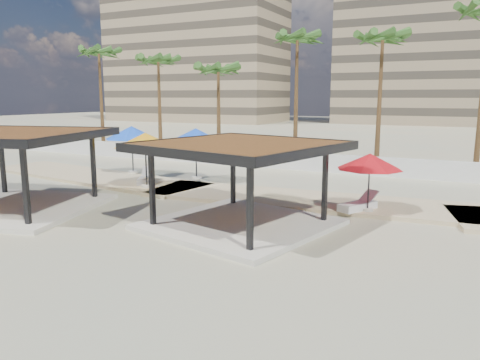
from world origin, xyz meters
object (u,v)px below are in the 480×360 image
Objects in this scene: pavilion_central at (240,177)px; lounger_a at (146,179)px; umbrella_c at (370,162)px; lounger_b at (358,205)px; pavilion_west at (11,163)px; umbrella_a at (132,133)px.

pavilion_central is 9.96m from lounger_a.
pavilion_central is at bearing -134.93° from umbrella_c.
lounger_a is 12.04m from lounger_b.
pavilion_central is 0.92× the size of pavilion_west.
pavilion_west reaches higher than umbrella_a.
pavilion_west is 15.23m from umbrella_c.
pavilion_central is 5.65m from umbrella_c.
pavilion_central is 5.62m from lounger_b.
lounger_b is (13.57, 6.09, -1.70)m from pavilion_west.
umbrella_c is (3.98, 3.99, 0.32)m from pavilion_central.
umbrella_c is 1.94m from lounger_b.
umbrella_c reaches higher than lounger_a.
umbrella_a is at bearing 82.79° from pavilion_west.
pavilion_central is at bearing -2.93° from pavilion_west.
umbrella_c is 1.33× the size of lounger_a.
umbrella_a is 4.30m from lounger_a.
pavilion_west reaches higher than lounger_b.
lounger_b is at bearing 174.32° from umbrella_c.
umbrella_c is (13.97, 6.05, 0.20)m from pavilion_west.
pavilion_west is at bearing -82.64° from umbrella_a.
pavilion_central is at bearing 165.63° from lounger_b.
umbrella_a is at bearing 104.43° from lounger_b.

